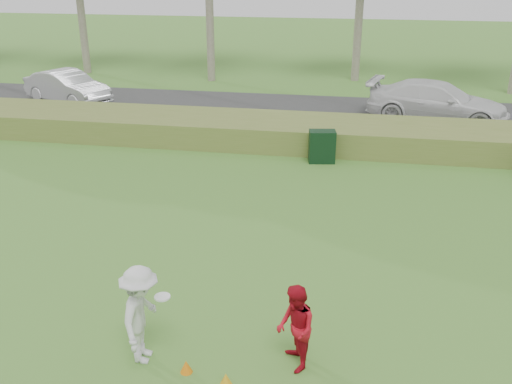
% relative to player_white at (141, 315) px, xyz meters
% --- Properties ---
extents(ground, '(120.00, 120.00, 0.00)m').
position_rel_player_white_xyz_m(ground, '(1.11, 0.74, -0.90)').
color(ground, '#3B7226').
rests_on(ground, ground).
extents(reed_strip, '(80.00, 3.00, 0.90)m').
position_rel_player_white_xyz_m(reed_strip, '(1.11, 12.74, -0.45)').
color(reed_strip, '#596D2B').
rests_on(reed_strip, ground).
extents(park_road, '(80.00, 6.00, 0.06)m').
position_rel_player_white_xyz_m(park_road, '(1.11, 17.74, -0.87)').
color(park_road, '#2D2D2D').
rests_on(park_road, ground).
extents(player_white, '(0.90, 1.19, 1.80)m').
position_rel_player_white_xyz_m(player_white, '(0.00, 0.00, 0.00)').
color(player_white, silver).
rests_on(player_white, ground).
extents(player_red, '(0.82, 0.91, 1.55)m').
position_rel_player_white_xyz_m(player_red, '(2.59, 0.26, -0.13)').
color(player_red, '#AB0E1C').
rests_on(player_red, ground).
extents(cone_orange, '(0.21, 0.21, 0.23)m').
position_rel_player_white_xyz_m(cone_orange, '(0.82, -0.22, -0.78)').
color(cone_orange, orange).
rests_on(cone_orange, ground).
extents(cone_yellow, '(0.21, 0.21, 0.23)m').
position_rel_player_white_xyz_m(cone_yellow, '(1.54, -0.41, -0.78)').
color(cone_yellow, gold).
rests_on(cone_yellow, ground).
extents(utility_cabinet, '(0.96, 0.69, 1.10)m').
position_rel_player_white_xyz_m(utility_cabinet, '(2.27, 10.91, -0.35)').
color(utility_cabinet, black).
rests_on(utility_cabinet, ground).
extents(car_mid, '(4.83, 3.36, 1.51)m').
position_rel_player_white_xyz_m(car_mid, '(-10.18, 17.09, -0.08)').
color(car_mid, white).
rests_on(car_mid, park_road).
extents(car_right, '(6.13, 3.64, 1.67)m').
position_rel_player_white_xyz_m(car_right, '(6.63, 16.74, -0.01)').
color(car_right, silver).
rests_on(car_right, park_road).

